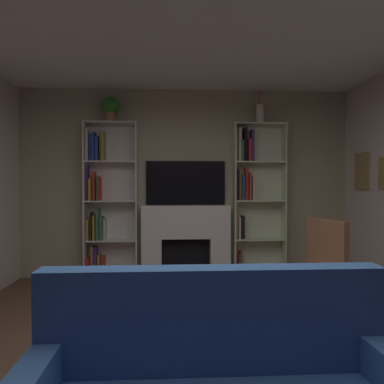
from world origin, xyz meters
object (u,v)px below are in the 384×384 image
tv (186,183)px  armchair (312,270)px  vase_with_flowers (260,111)px  fireplace (186,240)px  coffee_table (205,343)px  bookshelf_right (252,196)px  bookshelf_left (105,203)px  potted_plant (110,108)px

tv → armchair: 2.39m
tv → vase_with_flowers: (1.05, -0.12, 1.02)m
fireplace → vase_with_flowers: vase_with_flowers is taller
coffee_table → bookshelf_right: bearing=73.2°
bookshelf_left → coffee_table: (1.16, -3.16, -0.73)m
tv → armchair: size_ratio=1.13×
bookshelf_right → coffee_table: (-0.96, -3.16, -0.83)m
fireplace → armchair: 2.16m
vase_with_flowers → armchair: (0.12, -1.79, -1.87)m
fireplace → tv: (0.00, 0.09, 0.81)m
fireplace → bookshelf_left: bookshelf_left is taller
armchair → potted_plant: bearing=141.3°
armchair → coffee_table: 1.77m
vase_with_flowers → coffee_table: bearing=-108.6°
bookshelf_left → bookshelf_right: bearing=0.1°
bookshelf_left → potted_plant: bearing=-31.5°
tv → potted_plant: potted_plant is taller
bookshelf_right → armchair: bearing=-83.5°
potted_plant → bookshelf_left: bearing=148.5°
potted_plant → vase_with_flowers: 2.11m
coffee_table → bookshelf_left: bearing=110.1°
bookshelf_left → armchair: 3.02m
tv → bookshelf_right: 0.98m
vase_with_flowers → tv: bearing=173.5°
bookshelf_right → potted_plant: 2.37m
bookshelf_left → tv: bearing=3.1°
armchair → coffee_table: bearing=-131.5°
bookshelf_left → bookshelf_right: size_ratio=1.00×
fireplace → bookshelf_left: bearing=178.5°
fireplace → bookshelf_right: 1.15m
potted_plant → coffee_table: (1.06, -3.10, -2.07)m
bookshelf_right → vase_with_flowers: 1.21m
vase_with_flowers → coffee_table: size_ratio=0.58×
potted_plant → vase_with_flowers: (2.11, -0.00, -0.03)m
vase_with_flowers → armchair: 2.59m
fireplace → vase_with_flowers: (1.05, -0.03, 1.83)m
fireplace → bookshelf_left: (-1.15, 0.03, 0.53)m
tv → potted_plant: size_ratio=3.26×
armchair → coffee_table: size_ratio=1.26×
tv → bookshelf_right: (0.97, -0.06, -0.18)m
fireplace → tv: size_ratio=1.19×
bookshelf_right → tv: bearing=176.5°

